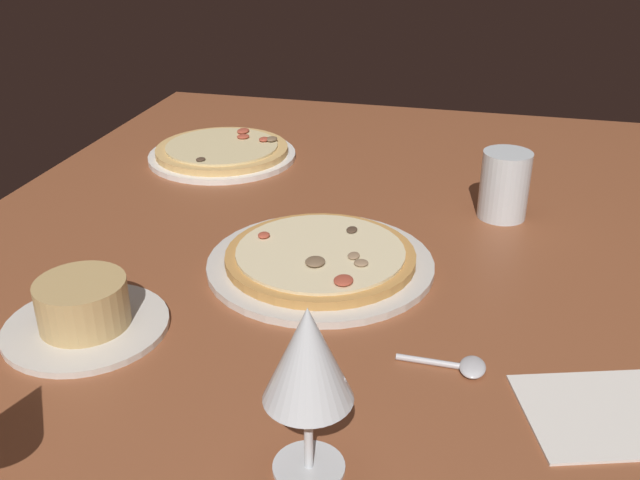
% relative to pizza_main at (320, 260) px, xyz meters
% --- Properties ---
extents(dining_table, '(1.50, 1.10, 0.04)m').
position_rel_pizza_main_xyz_m(dining_table, '(0.04, 0.01, -0.03)').
color(dining_table, brown).
rests_on(dining_table, ground).
extents(pizza_main, '(0.30, 0.30, 0.03)m').
position_rel_pizza_main_xyz_m(pizza_main, '(0.00, 0.00, 0.00)').
color(pizza_main, silver).
rests_on(pizza_main, dining_table).
extents(pizza_side, '(0.27, 0.27, 0.03)m').
position_rel_pizza_main_xyz_m(pizza_side, '(0.37, 0.28, 0.00)').
color(pizza_side, white).
rests_on(pizza_side, dining_table).
extents(ramekin_on_saucer, '(0.19, 0.19, 0.06)m').
position_rel_pizza_main_xyz_m(ramekin_on_saucer, '(-0.21, 0.23, 0.01)').
color(ramekin_on_saucer, silver).
rests_on(ramekin_on_saucer, dining_table).
extents(wine_glass_far, '(0.08, 0.08, 0.17)m').
position_rel_pizza_main_xyz_m(wine_glass_far, '(-0.36, -0.08, 0.11)').
color(wine_glass_far, silver).
rests_on(wine_glass_far, dining_table).
extents(water_glass, '(0.07, 0.07, 0.10)m').
position_rel_pizza_main_xyz_m(water_glass, '(0.23, -0.23, 0.03)').
color(water_glass, silver).
rests_on(water_glass, dining_table).
extents(paper_menu, '(0.18, 0.22, 0.00)m').
position_rel_pizza_main_xyz_m(paper_menu, '(-0.22, -0.36, -0.01)').
color(paper_menu, white).
rests_on(paper_menu, dining_table).
extents(spoon, '(0.04, 0.10, 0.01)m').
position_rel_pizza_main_xyz_m(spoon, '(-0.18, -0.20, -0.01)').
color(spoon, silver).
rests_on(spoon, dining_table).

